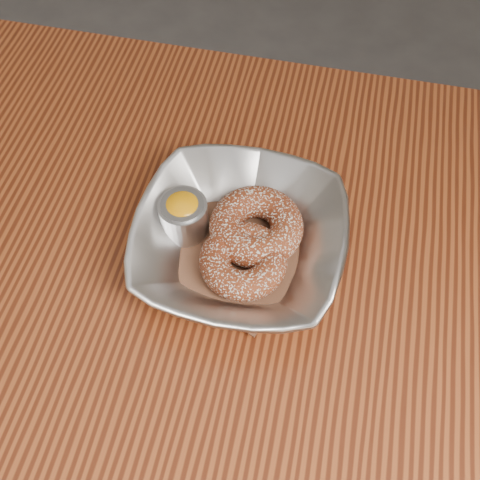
% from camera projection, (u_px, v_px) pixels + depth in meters
% --- Properties ---
extents(ground_plane, '(4.00, 4.00, 0.00)m').
position_uv_depth(ground_plane, '(204.00, 456.00, 1.22)').
color(ground_plane, '#565659').
rests_on(ground_plane, ground).
extents(table, '(1.20, 0.80, 0.75)m').
position_uv_depth(table, '(175.00, 340.00, 0.67)').
color(table, maroon).
rests_on(table, ground_plane).
extents(serving_bowl, '(0.22, 0.22, 0.05)m').
position_uv_depth(serving_bowl, '(240.00, 241.00, 0.60)').
color(serving_bowl, '#B3B5BA').
rests_on(serving_bowl, table).
extents(parchment, '(0.19, 0.19, 0.00)m').
position_uv_depth(parchment, '(240.00, 250.00, 0.61)').
color(parchment, brown).
rests_on(parchment, table).
extents(donut_back, '(0.13, 0.13, 0.04)m').
position_uv_depth(donut_back, '(256.00, 226.00, 0.61)').
color(donut_back, maroon).
rests_on(donut_back, parchment).
extents(donut_front, '(0.10, 0.10, 0.03)m').
position_uv_depth(donut_front, '(243.00, 261.00, 0.58)').
color(donut_front, maroon).
rests_on(donut_front, parchment).
extents(ramekin, '(0.05, 0.05, 0.05)m').
position_uv_depth(ramekin, '(184.00, 215.00, 0.61)').
color(ramekin, '#B3B5BA').
rests_on(ramekin, table).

